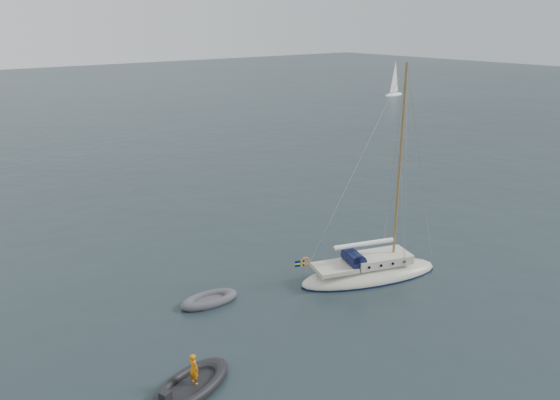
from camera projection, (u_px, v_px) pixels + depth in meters
ground at (311, 284)px, 29.26m from camera, size 300.00×300.00×0.00m
sailboat at (370, 262)px, 29.72m from camera, size 8.45×2.53×12.02m
dinghy at (209, 300)px, 27.20m from camera, size 3.02×1.37×0.43m
rib at (190, 385)px, 20.81m from camera, size 3.92×1.78×1.50m
distant_yacht_b at (395, 79)px, 99.94m from camera, size 5.26×2.81×6.97m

